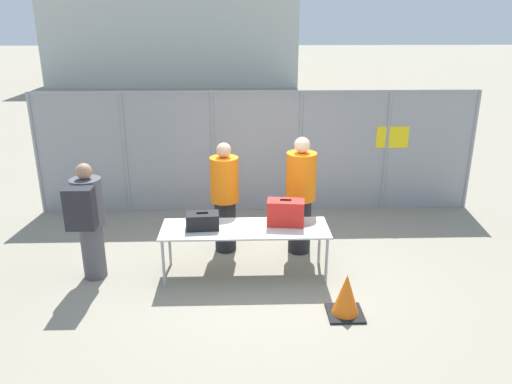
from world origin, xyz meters
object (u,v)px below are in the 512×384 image
(security_worker_far, at_px, (301,194))
(utility_trailer, at_px, (287,161))
(inspection_table, at_px, (245,231))
(suitcase_red, at_px, (286,213))
(security_worker_near, at_px, (225,196))
(traveler_hooded, at_px, (88,218))
(suitcase_black, at_px, (203,221))
(traffic_cone, at_px, (346,296))

(security_worker_far, bearing_deg, utility_trailer, -72.16)
(inspection_table, bearing_deg, utility_trailer, 77.51)
(suitcase_red, height_order, security_worker_near, security_worker_near)
(utility_trailer, bearing_deg, traveler_hooded, -124.67)
(suitcase_black, distance_m, suitcase_red, 1.17)
(security_worker_near, bearing_deg, utility_trailer, -122.72)
(suitcase_red, xyz_separation_m, traveler_hooded, (-2.72, -0.14, 0.01))
(traveler_hooded, height_order, security_worker_far, security_worker_far)
(inspection_table, xyz_separation_m, suitcase_red, (0.58, 0.10, 0.23))
(inspection_table, xyz_separation_m, security_worker_far, (0.86, 0.74, 0.27))
(inspection_table, bearing_deg, suitcase_black, 179.59)
(traffic_cone, bearing_deg, suitcase_black, 149.45)
(suitcase_black, distance_m, security_worker_far, 1.63)
(traveler_hooded, bearing_deg, suitcase_red, -11.52)
(inspection_table, xyz_separation_m, traveler_hooded, (-2.15, -0.05, 0.24))
(suitcase_black, xyz_separation_m, security_worker_far, (1.45, 0.74, 0.11))
(security_worker_near, distance_m, security_worker_far, 1.17)
(utility_trailer, bearing_deg, suitcase_red, -95.45)
(suitcase_red, xyz_separation_m, utility_trailer, (0.42, 4.40, -0.50))
(suitcase_red, relative_size, traffic_cone, 0.98)
(security_worker_near, xyz_separation_m, traffic_cone, (1.54, -1.89, -0.65))
(security_worker_near, relative_size, traffic_cone, 3.14)
(security_worker_far, height_order, utility_trailer, security_worker_far)
(traveler_hooded, bearing_deg, security_worker_near, 10.60)
(suitcase_red, distance_m, utility_trailer, 4.45)
(suitcase_black, xyz_separation_m, security_worker_near, (0.29, 0.82, 0.06))
(security_worker_near, height_order, traffic_cone, security_worker_near)
(suitcase_black, height_order, security_worker_near, security_worker_near)
(inspection_table, xyz_separation_m, security_worker_near, (-0.30, 0.82, 0.22))
(security_worker_near, relative_size, security_worker_far, 0.95)
(suitcase_black, xyz_separation_m, traveler_hooded, (-1.56, -0.05, 0.08))
(utility_trailer, bearing_deg, inspection_table, -102.49)
(suitcase_black, distance_m, utility_trailer, 4.78)
(security_worker_near, xyz_separation_m, utility_trailer, (1.30, 3.68, -0.50))
(security_worker_far, bearing_deg, security_worker_near, 15.87)
(suitcase_red, relative_size, utility_trailer, 0.15)
(utility_trailer, bearing_deg, suitcase_black, -109.42)
(inspection_table, height_order, traffic_cone, inspection_table)
(inspection_table, distance_m, suitcase_black, 0.61)
(inspection_table, height_order, traveler_hooded, traveler_hooded)
(suitcase_red, xyz_separation_m, traffic_cone, (0.66, -1.17, -0.66))
(inspection_table, distance_m, suitcase_red, 0.63)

